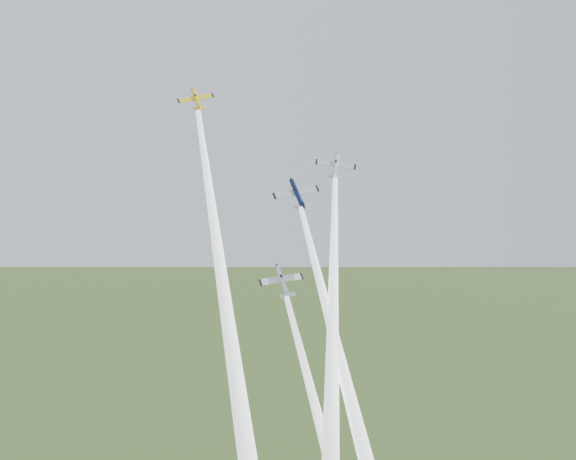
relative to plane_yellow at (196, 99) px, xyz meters
The scene contains 7 objects.
plane_yellow is the anchor object (origin of this frame).
smoke_trail_yellow 38.97m from the plane_yellow, 79.45° to the right, with size 2.68×2.68×71.55m, color white, non-canonical shape.
plane_navy 24.76m from the plane_yellow, ahead, with size 8.59×8.52×1.35m, color #0D173C, non-canonical shape.
smoke_trail_navy 54.12m from the plane_yellow, 46.74° to the right, with size 2.68×2.68×62.03m, color white, non-canonical shape.
plane_silver_right 28.10m from the plane_yellow, ahead, with size 7.59×7.53×1.19m, color silver, non-canonical shape.
smoke_trail_silver_right 46.50m from the plane_yellow, 40.43° to the right, with size 2.68×2.68×58.71m, color white, non-canonical shape.
plane_silver_low 36.25m from the plane_yellow, 32.86° to the right, with size 7.82×7.76×1.22m, color silver, non-canonical shape.
Camera 1 is at (-10.52, -129.93, 97.79)m, focal length 45.00 mm.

